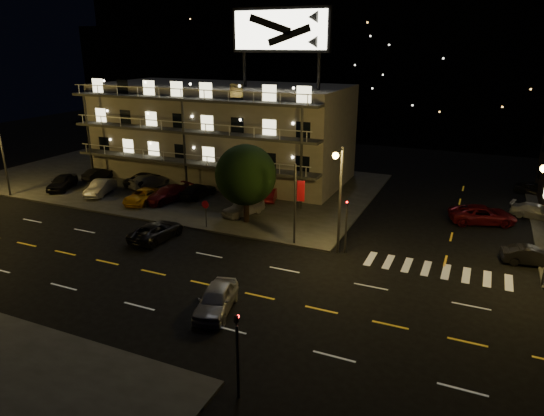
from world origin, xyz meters
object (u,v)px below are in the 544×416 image
at_px(side_car_0, 531,256).
at_px(road_car_east, 216,299).
at_px(tree, 245,177).
at_px(lot_car_4, 243,207).
at_px(lot_car_7, 150,181).
at_px(road_car_west, 157,231).
at_px(lot_car_2, 143,196).

bearing_deg(side_car_0, road_car_east, 120.22).
relative_size(tree, lot_car_4, 1.62).
bearing_deg(lot_car_7, lot_car_4, -178.54).
relative_size(lot_car_7, road_car_west, 0.96).
height_order(tree, lot_car_2, tree).
distance_m(lot_car_7, road_car_east, 27.09).
bearing_deg(tree, lot_car_2, 176.85).
xyz_separation_m(lot_car_2, side_car_0, (33.54, 0.10, -0.15)).
xyz_separation_m(tree, lot_car_2, (-11.48, 0.63, -3.36)).
xyz_separation_m(lot_car_2, lot_car_7, (-2.78, 4.70, 0.05)).
relative_size(tree, lot_car_2, 1.45).
height_order(tree, lot_car_7, tree).
bearing_deg(road_car_east, tree, 96.62).
height_order(tree, road_car_west, tree).
bearing_deg(lot_car_7, tree, 177.13).
distance_m(lot_car_4, road_car_west, 8.50).
distance_m(lot_car_2, lot_car_7, 5.46).
xyz_separation_m(lot_car_2, road_car_west, (6.63, -6.72, -0.11)).
height_order(lot_car_2, road_car_west, lot_car_2).
height_order(lot_car_2, lot_car_4, lot_car_4).
relative_size(tree, road_car_east, 1.50).
height_order(side_car_0, road_car_east, road_car_east).
distance_m(tree, lot_car_4, 3.76).
distance_m(side_car_0, road_car_west, 27.76).
relative_size(lot_car_2, road_car_west, 0.94).
height_order(side_car_0, road_car_west, road_car_west).
relative_size(lot_car_2, side_car_0, 1.19).
xyz_separation_m(lot_car_4, road_car_east, (6.03, -15.20, -0.09)).
relative_size(lot_car_4, lot_car_7, 0.87).
distance_m(tree, side_car_0, 22.35).
bearing_deg(lot_car_4, lot_car_7, -173.79).
relative_size(lot_car_7, road_car_east, 1.06).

